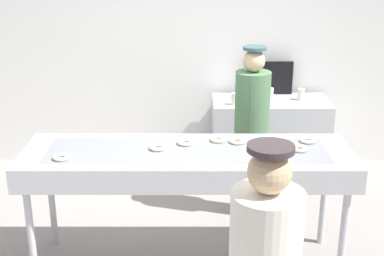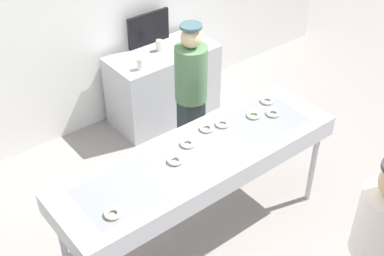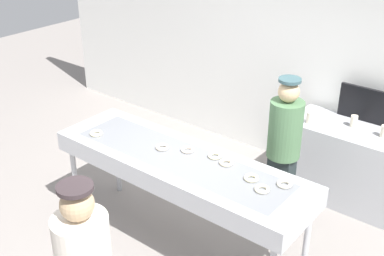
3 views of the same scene
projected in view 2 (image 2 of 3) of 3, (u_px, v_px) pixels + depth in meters
The scene contains 18 objects.
ground_plane at pixel (199, 235), 4.92m from camera, with size 16.00×16.00×0.00m, color gray.
back_wall at pixel (65, 13), 5.47m from camera, with size 8.00×0.12×2.93m, color white.
fryer_conveyor at pixel (199, 161), 4.37m from camera, with size 2.59×0.77×1.02m.
sugar_donut_0 at pixel (175, 160), 4.21m from camera, with size 0.13×0.13×0.03m, color #EEE1C7.
sugar_donut_1 at pixel (273, 113), 4.75m from camera, with size 0.13×0.13×0.03m, color #EEE7C8.
sugar_donut_2 at pixel (207, 128), 4.56m from camera, with size 0.13×0.13×0.03m, color #FEF4C4.
sugar_donut_3 at pixel (222, 124), 4.62m from camera, with size 0.13×0.13×0.03m, color #FDEDC4.
sugar_donut_4 at pixel (188, 143), 4.39m from camera, with size 0.13×0.13×0.03m, color white.
sugar_donut_5 at pixel (254, 115), 4.73m from camera, with size 0.13×0.13×0.03m, color #F8EFC2.
sugar_donut_6 at pixel (113, 213), 3.73m from camera, with size 0.13×0.13×0.03m, color #FEF4C6.
sugar_donut_7 at pixel (267, 101), 4.92m from camera, with size 0.13×0.13×0.03m, color white.
worker_baker at pixel (191, 91), 5.21m from camera, with size 0.33×0.33×1.67m.
customer_waiting at pixel (377, 240), 3.63m from camera, with size 0.37×0.37×1.64m.
prep_counter at pixel (164, 84), 6.26m from camera, with size 1.30×0.63×0.89m, color #B7BABF.
paper_cup_0 at pixel (140, 64), 5.64m from camera, with size 0.08×0.08×0.13m, color beige.
paper_cup_1 at pixel (185, 38), 6.13m from camera, with size 0.08×0.08×0.13m, color beige.
paper_cup_2 at pixel (159, 45), 5.98m from camera, with size 0.08×0.08×0.13m, color beige.
menu_display at pixel (149, 29), 6.05m from camera, with size 0.56×0.04×0.39m, color black.
Camera 2 is at (-2.13, -2.58, 3.75)m, focal length 48.36 mm.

